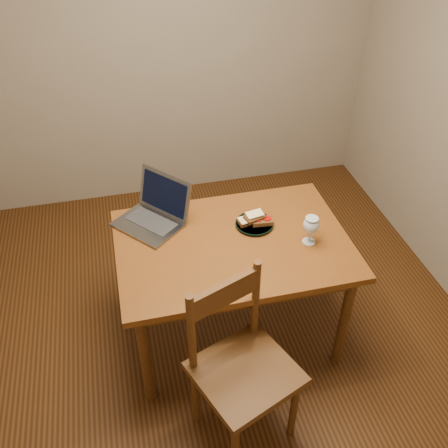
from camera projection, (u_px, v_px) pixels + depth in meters
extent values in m
cube|color=black|center=(220.00, 319.00, 3.32)|extent=(3.20, 3.20, 0.02)
cube|color=gray|center=(170.00, 42.00, 3.73)|extent=(3.20, 0.02, 2.60)
cube|color=#52270D|center=(233.00, 245.00, 2.80)|extent=(1.30, 0.90, 0.04)
cylinder|color=#3A1D0C|center=(145.00, 358.00, 2.65)|extent=(0.06, 0.06, 0.70)
cylinder|color=#3A1D0C|center=(344.00, 319.00, 2.85)|extent=(0.06, 0.06, 0.70)
cylinder|color=#3A1D0C|center=(132.00, 265.00, 3.21)|extent=(0.06, 0.06, 0.70)
cylinder|color=#3A1D0C|center=(300.00, 238.00, 3.42)|extent=(0.06, 0.06, 0.70)
cube|color=#3A1D0C|center=(245.00, 373.00, 2.43)|extent=(0.59, 0.58, 0.04)
cube|color=#3A1D0C|center=(225.00, 294.00, 2.29)|extent=(0.36, 0.17, 0.13)
cylinder|color=black|center=(254.00, 224.00, 2.90)|extent=(0.22, 0.22, 0.02)
cube|color=slate|center=(147.00, 225.00, 2.89)|extent=(0.43, 0.44, 0.02)
cube|color=slate|center=(165.00, 193.00, 2.92)|extent=(0.30, 0.33, 0.25)
cube|color=black|center=(165.00, 193.00, 2.92)|extent=(0.25, 0.28, 0.20)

